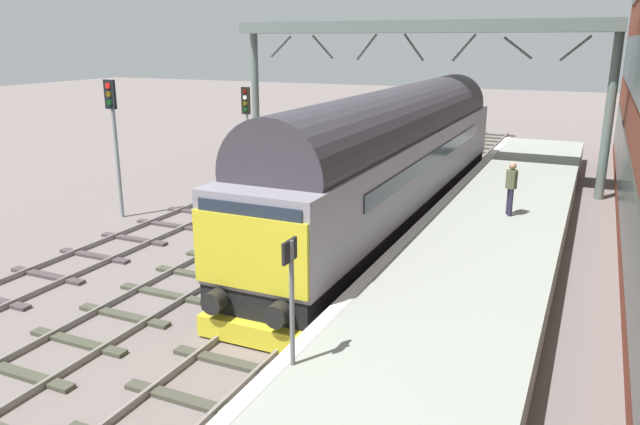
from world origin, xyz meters
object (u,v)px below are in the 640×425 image
at_px(diesel_locomotive, 396,153).
at_px(signal_post_far, 247,117).
at_px(waiting_passenger, 511,184).
at_px(signal_post_mid, 114,131).
at_px(platform_number_sign, 291,284).

height_order(diesel_locomotive, signal_post_far, diesel_locomotive).
bearing_deg(waiting_passenger, signal_post_mid, 76.99).
bearing_deg(platform_number_sign, signal_post_far, 123.11).
bearing_deg(signal_post_far, signal_post_mid, -90.00).
xyz_separation_m(platform_number_sign, waiting_passenger, (2.00, 10.71, -0.44)).
relative_size(diesel_locomotive, platform_number_sign, 9.16).
xyz_separation_m(signal_post_mid, platform_number_sign, (11.13, -8.23, -0.69)).
bearing_deg(diesel_locomotive, signal_post_far, 149.32).
relative_size(diesel_locomotive, signal_post_far, 4.89).
height_order(signal_post_far, platform_number_sign, signal_post_far).
xyz_separation_m(diesel_locomotive, signal_post_far, (-9.19, 5.45, 0.16)).
bearing_deg(platform_number_sign, waiting_passenger, 79.42).
distance_m(signal_post_mid, platform_number_sign, 13.86).
height_order(diesel_locomotive, platform_number_sign, diesel_locomotive).
xyz_separation_m(signal_post_far, waiting_passenger, (13.13, -6.36, -0.66)).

